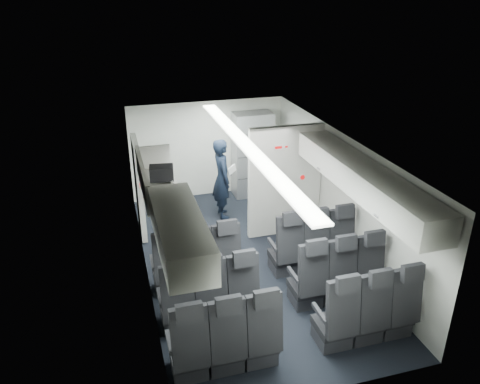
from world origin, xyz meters
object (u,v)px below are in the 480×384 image
boarding_door (139,187)px  flight_attendant (222,179)px  galley_unit (252,155)px  seat_row_mid (275,289)px  seat_row_rear (299,329)px  seat_row_front (256,257)px  carry_on_bag (162,173)px

boarding_door → flight_attendant: boarding_door is taller
flight_attendant → galley_unit: bearing=-45.2°
seat_row_mid → galley_unit: size_ratio=1.75×
boarding_door → flight_attendant: size_ratio=1.12×
seat_row_rear → seat_row_front: bearing=90.0°
boarding_door → carry_on_bag: size_ratio=5.21×
galley_unit → flight_attendant: bearing=-135.8°
seat_row_rear → boarding_door: boarding_door is taller
seat_row_mid → galley_unit: galley_unit is taller
seat_row_front → seat_row_rear: same height
seat_row_mid → flight_attendant: 3.29m
seat_row_rear → boarding_door: bearing=112.9°
carry_on_bag → boarding_door: bearing=107.1°
galley_unit → seat_row_rear: bearing=-100.6°
galley_unit → seat_row_mid: bearing=-102.9°
galley_unit → boarding_door: bearing=-155.7°
carry_on_bag → seat_row_front: bearing=-13.0°
carry_on_bag → galley_unit: bearing=57.2°
galley_unit → carry_on_bag: (-2.31, -2.76, 0.87)m
seat_row_rear → boarding_door: 4.25m
carry_on_bag → seat_row_rear: bearing=-52.3°
seat_row_front → carry_on_bag: bearing=159.9°
seat_row_mid → seat_row_rear: size_ratio=1.00×
seat_row_mid → boarding_door: 3.45m
seat_row_front → seat_row_mid: same height
galley_unit → carry_on_bag: bearing=-130.0°
seat_row_mid → seat_row_rear: same height
galley_unit → boarding_door: size_ratio=1.02×
flight_attendant → carry_on_bag: carry_on_bag is taller
seat_row_front → seat_row_mid: bearing=-90.0°
seat_row_mid → carry_on_bag: bearing=134.2°
seat_row_front → carry_on_bag: size_ratio=9.33×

